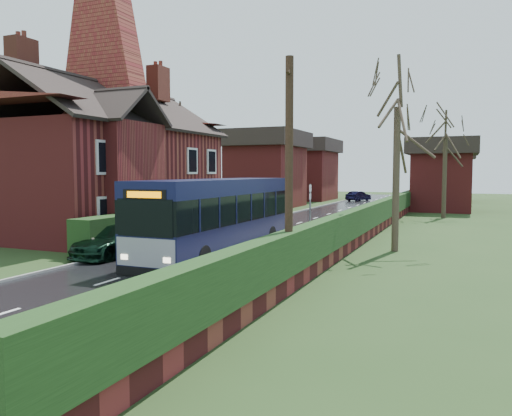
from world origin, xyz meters
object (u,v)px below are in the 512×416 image
at_px(bus, 218,217).
at_px(car_silver, 158,233).
at_px(telegraph_pole, 289,175).
at_px(brick_house, 107,157).
at_px(bus_stop_sign, 310,204).
at_px(car_green, 118,241).

height_order(bus, car_silver, bus).
bearing_deg(telegraph_pole, brick_house, 135.34).
bearing_deg(telegraph_pole, bus, 123.18).
height_order(brick_house, bus, brick_house).
height_order(bus, telegraph_pole, telegraph_pole).
distance_m(brick_house, bus_stop_sign, 12.23).
bearing_deg(car_green, car_silver, 91.13).
distance_m(brick_house, car_green, 9.54).
height_order(bus_stop_sign, telegraph_pole, telegraph_pole).
xyz_separation_m(car_silver, car_green, (-0.10, -2.80, -0.03)).
distance_m(car_green, bus_stop_sign, 9.86).
xyz_separation_m(car_silver, bus_stop_sign, (6.00, 4.84, 1.24)).
relative_size(bus_stop_sign, telegraph_pole, 0.43).
relative_size(bus, car_green, 2.36).
bearing_deg(bus_stop_sign, car_silver, -150.55).
xyz_separation_m(bus, car_green, (-3.70, -1.99, -0.94)).
bearing_deg(bus, car_green, -151.87).
height_order(car_green, bus_stop_sign, bus_stop_sign).
height_order(brick_house, car_silver, brick_house).
distance_m(car_green, telegraph_pole, 9.68).
height_order(brick_house, bus_stop_sign, brick_house).
bearing_deg(brick_house, car_green, -48.41).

